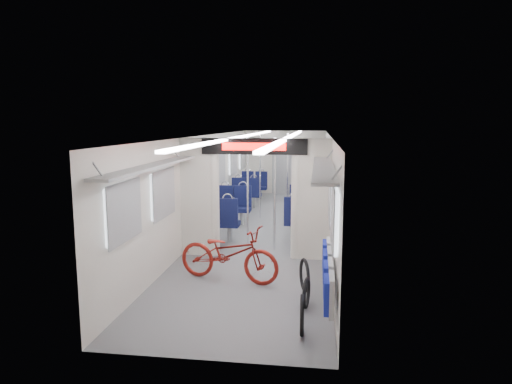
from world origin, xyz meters
TOP-DOWN VIEW (x-y plane):
  - carriage at (0.00, -0.27)m, footprint 12.00×12.02m
  - bicycle at (-0.24, -3.44)m, footprint 1.85×1.01m
  - flip_bench at (1.35, -4.53)m, footprint 0.12×2.07m
  - bike_hoop_a at (1.03, -5.25)m, footprint 0.06×0.52m
  - bike_hoop_b at (1.07, -4.41)m, footprint 0.11×0.45m
  - bike_hoop_c at (1.02, -3.78)m, footprint 0.19×0.52m
  - seat_bay_near_left at (-0.93, -0.17)m, footprint 0.91×2.08m
  - seat_bay_near_right at (0.94, 0.20)m, footprint 0.91×2.09m
  - seat_bay_far_left at (-0.93, 3.78)m, footprint 0.88×1.91m
  - seat_bay_far_right at (0.93, 3.39)m, footprint 0.95×2.27m
  - stanchion_near_left at (-0.23, -1.40)m, footprint 0.04×0.04m
  - stanchion_near_right at (0.34, -1.51)m, footprint 0.04×0.04m
  - stanchion_far_left at (-0.35, 1.62)m, footprint 0.04×0.04m
  - stanchion_far_right at (0.37, 1.79)m, footprint 0.04×0.04m

SIDE VIEW (x-z plane):
  - bike_hoop_b at x=1.07m, z-range -0.03..0.42m
  - bike_hoop_a at x=1.03m, z-range -0.03..0.49m
  - bike_hoop_c at x=1.02m, z-range -0.03..0.51m
  - bicycle at x=-0.24m, z-range 0.00..0.92m
  - seat_bay_far_left at x=-0.93m, z-range 0.00..1.05m
  - seat_bay_near_left at x=-0.93m, z-range -0.01..1.10m
  - seat_bay_near_right at x=0.94m, z-range -0.01..1.10m
  - seat_bay_far_right at x=0.93m, z-range -0.01..1.15m
  - flip_bench at x=1.35m, z-range 0.34..0.82m
  - stanchion_near_left at x=-0.23m, z-range 0.00..2.30m
  - stanchion_near_right at x=0.34m, z-range 0.00..2.30m
  - stanchion_far_left at x=-0.35m, z-range 0.00..2.30m
  - stanchion_far_right at x=0.37m, z-range 0.00..2.30m
  - carriage at x=0.00m, z-range 0.35..2.66m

